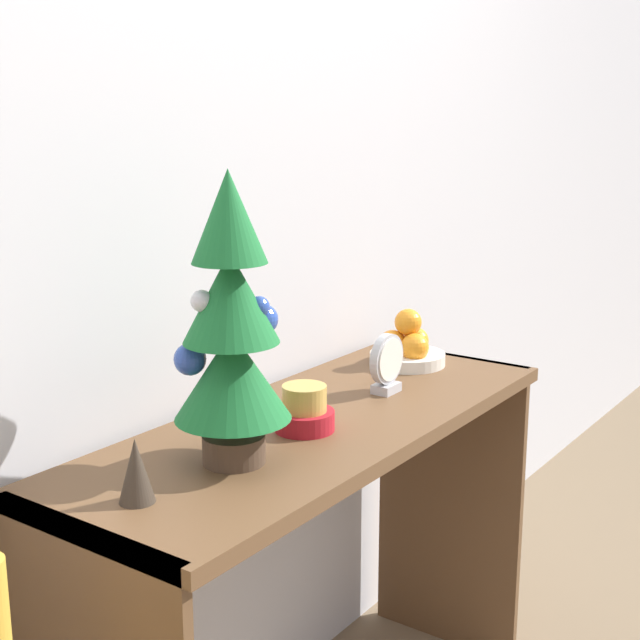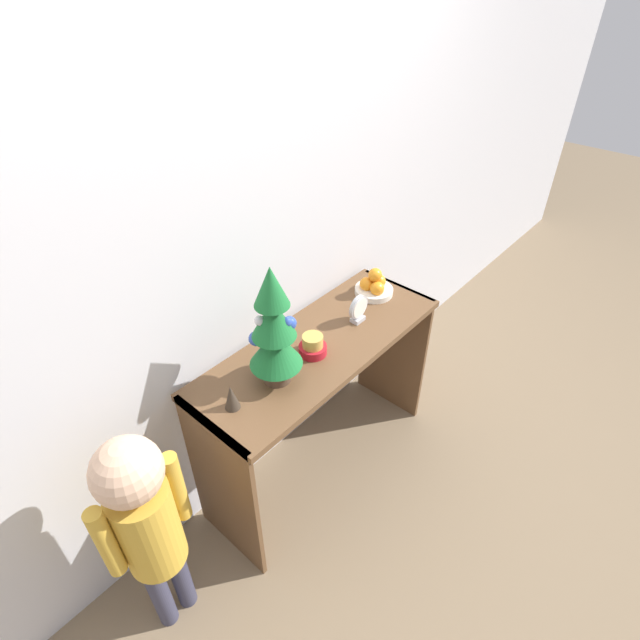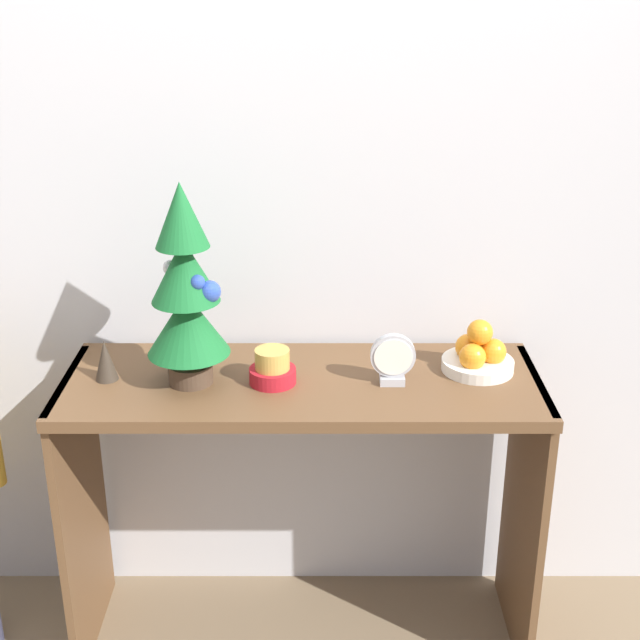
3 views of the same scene
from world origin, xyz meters
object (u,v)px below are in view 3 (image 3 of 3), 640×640
(figurine, at_px, (103,360))
(desk_clock, at_px, (391,360))
(singing_bowl, at_px, (271,369))
(fruit_bowl, at_px, (476,355))
(mini_tree, at_px, (184,290))

(figurine, bearing_deg, desk_clock, -1.99)
(singing_bowl, bearing_deg, figurine, 177.32)
(fruit_bowl, bearing_deg, singing_bowl, -172.16)
(mini_tree, distance_m, singing_bowl, 0.29)
(singing_bowl, distance_m, desk_clock, 0.29)
(fruit_bowl, relative_size, singing_bowl, 1.58)
(mini_tree, bearing_deg, fruit_bowl, 5.37)
(figurine, bearing_deg, singing_bowl, -2.68)
(desk_clock, distance_m, figurine, 0.70)
(mini_tree, relative_size, singing_bowl, 4.36)
(mini_tree, distance_m, figurine, 0.28)
(desk_clock, bearing_deg, figurine, 178.01)
(fruit_bowl, xyz_separation_m, singing_bowl, (-0.51, -0.07, -0.00))
(fruit_bowl, relative_size, desk_clock, 1.39)
(fruit_bowl, bearing_deg, figurine, -176.81)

